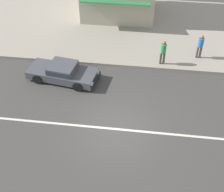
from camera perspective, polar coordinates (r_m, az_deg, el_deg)
ground_plane at (r=15.93m, az=0.78°, el=-6.07°), size 160.00×160.00×0.00m
lane_centre_stripe at (r=15.93m, az=0.78°, el=-6.07°), size 50.40×0.14×0.01m
kerb_strip at (r=24.05m, az=3.69°, el=12.43°), size 68.00×10.00×0.15m
sedan_dark_grey_1 at (r=18.83m, az=-8.98°, el=4.36°), size 4.38×2.21×1.06m
pedestrian_near_clock at (r=19.66m, az=9.35°, el=8.17°), size 0.34×0.34×1.66m
pedestrian_far_end at (r=20.75m, az=15.87°, el=8.99°), size 0.34×0.34×1.64m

